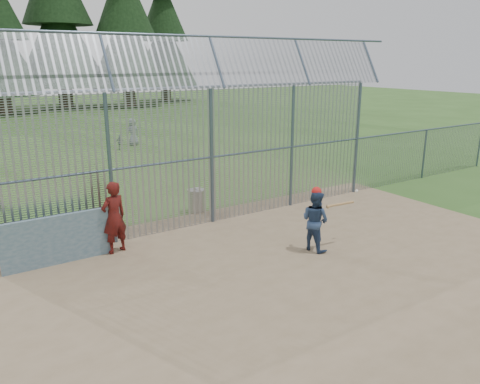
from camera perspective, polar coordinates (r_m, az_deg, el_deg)
ground at (r=11.49m, az=5.53°, el=-8.55°), size 120.00×120.00×0.00m
dirt_infield at (r=11.14m, az=7.16°, el=-9.36°), size 14.00×10.00×0.02m
dugout_wall at (r=11.93m, az=-21.45°, el=-5.47°), size 2.50×0.12×1.20m
batter at (r=12.01m, az=9.15°, el=-3.46°), size 0.72×0.86×1.56m
onlooker at (r=12.08m, az=-15.11°, el=-3.01°), size 0.76×0.60×1.84m
bg_kid_standing at (r=27.52m, az=-12.93°, el=7.16°), size 0.83×0.63×1.52m
bg_kid_seated at (r=26.22m, az=-14.39°, el=5.86°), size 0.50×0.44×0.82m
batting_gear at (r=11.90m, az=10.05°, el=-0.29°), size 1.55×0.35×0.57m
trash_can at (r=15.04m, az=-5.38°, el=-1.04°), size 0.56×0.56×0.82m
backstop_fence at (r=14.49m, az=2.91°, el=6.41°), size 20.09×0.81×5.30m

